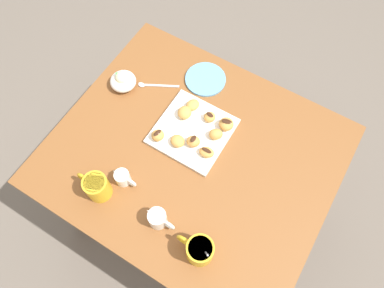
# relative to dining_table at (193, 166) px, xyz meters

# --- Properties ---
(ground_plane) EXTENTS (8.00, 8.00, 0.00)m
(ground_plane) POSITION_rel_dining_table_xyz_m (0.00, 0.00, -0.58)
(ground_plane) COLOR #665B51
(dining_table) EXTENTS (0.99, 0.85, 0.70)m
(dining_table) POSITION_rel_dining_table_xyz_m (0.00, 0.00, 0.00)
(dining_table) COLOR brown
(dining_table) RESTS_ON ground_plane
(pastry_plate_square) EXTENTS (0.26, 0.26, 0.02)m
(pastry_plate_square) POSITION_rel_dining_table_xyz_m (0.05, -0.07, 0.13)
(pastry_plate_square) COLOR white
(pastry_plate_square) RESTS_ON dining_table
(coffee_mug_mustard_left) EXTENTS (0.13, 0.09, 0.15)m
(coffee_mug_mustard_left) POSITION_rel_dining_table_xyz_m (-0.19, 0.29, 0.18)
(coffee_mug_mustard_left) COLOR gold
(coffee_mug_mustard_left) RESTS_ON dining_table
(coffee_mug_mustard_right) EXTENTS (0.12, 0.08, 0.10)m
(coffee_mug_mustard_right) POSITION_rel_dining_table_xyz_m (0.20, 0.29, 0.18)
(coffee_mug_mustard_right) COLOR gold
(coffee_mug_mustard_right) RESTS_ON dining_table
(cream_pitcher_white) EXTENTS (0.10, 0.06, 0.07)m
(cream_pitcher_white) POSITION_rel_dining_table_xyz_m (-0.03, 0.27, 0.16)
(cream_pitcher_white) COLOR white
(cream_pitcher_white) RESTS_ON dining_table
(ice_cream_bowl) EXTENTS (0.10, 0.10, 0.08)m
(ice_cream_bowl) POSITION_rel_dining_table_xyz_m (0.39, -0.11, 0.16)
(ice_cream_bowl) COLOR white
(ice_cream_bowl) RESTS_ON dining_table
(chocolate_sauce_pitcher) EXTENTS (0.09, 0.05, 0.06)m
(chocolate_sauce_pitcher) POSITION_rel_dining_table_xyz_m (0.15, 0.21, 0.15)
(chocolate_sauce_pitcher) COLOR white
(chocolate_sauce_pitcher) RESTS_ON dining_table
(saucer_sky_left) EXTENTS (0.16, 0.16, 0.01)m
(saucer_sky_left) POSITION_rel_dining_table_xyz_m (0.12, -0.30, 0.13)
(saucer_sky_left) COLOR #66A8DB
(saucer_sky_left) RESTS_ON dining_table
(loose_spoon_near_saucer) EXTENTS (0.15, 0.08, 0.01)m
(loose_spoon_near_saucer) POSITION_rel_dining_table_xyz_m (0.29, -0.17, 0.13)
(loose_spoon_near_saucer) COLOR silver
(loose_spoon_near_saucer) RESTS_ON dining_table
(beignet_0) EXTENTS (0.06, 0.06, 0.03)m
(beignet_0) POSITION_rel_dining_table_xyz_m (0.10, -0.16, 0.15)
(beignet_0) COLOR #D19347
(beignet_0) RESTS_ON pastry_plate_square
(beignet_1) EXTENTS (0.06, 0.05, 0.03)m
(beignet_1) POSITION_rel_dining_table_xyz_m (0.07, 0.00, 0.16)
(beignet_1) COLOR #D19347
(beignet_1) RESTS_ON pastry_plate_square
(beignet_2) EXTENTS (0.08, 0.08, 0.04)m
(beignet_2) POSITION_rel_dining_table_xyz_m (-0.05, -0.15, 0.16)
(beignet_2) COLOR #D19347
(beignet_2) RESTS_ON pastry_plate_square
(chocolate_drizzle_2) EXTENTS (0.04, 0.03, 0.00)m
(chocolate_drizzle_2) POSITION_rel_dining_table_xyz_m (-0.05, -0.15, 0.18)
(chocolate_drizzle_2) COLOR #381E11
(chocolate_drizzle_2) RESTS_ON beignet_2
(beignet_3) EXTENTS (0.06, 0.06, 0.03)m
(beignet_3) POSITION_rel_dining_table_xyz_m (0.02, -0.14, 0.16)
(beignet_3) COLOR #D19347
(beignet_3) RESTS_ON pastry_plate_square
(chocolate_drizzle_3) EXTENTS (0.03, 0.02, 0.00)m
(chocolate_drizzle_3) POSITION_rel_dining_table_xyz_m (0.02, -0.14, 0.17)
(chocolate_drizzle_3) COLOR #381E11
(chocolate_drizzle_3) RESTS_ON beignet_3
(beignet_4) EXTENTS (0.06, 0.05, 0.03)m
(beignet_4) POSITION_rel_dining_table_xyz_m (-0.04, -0.02, 0.15)
(beignet_4) COLOR #D19347
(beignet_4) RESTS_ON pastry_plate_square
(chocolate_drizzle_4) EXTENTS (0.04, 0.01, 0.00)m
(chocolate_drizzle_4) POSITION_rel_dining_table_xyz_m (-0.04, -0.02, 0.17)
(chocolate_drizzle_4) COLOR #381E11
(chocolate_drizzle_4) RESTS_ON beignet_4
(beignet_5) EXTENTS (0.06, 0.06, 0.04)m
(beignet_5) POSITION_rel_dining_table_xyz_m (-0.04, -0.09, 0.16)
(beignet_5) COLOR #D19347
(beignet_5) RESTS_ON pastry_plate_square
(beignet_6) EXTENTS (0.06, 0.06, 0.04)m
(beignet_6) POSITION_rel_dining_table_xyz_m (0.11, -0.11, 0.16)
(beignet_6) COLOR #D19347
(beignet_6) RESTS_ON pastry_plate_square
(beignet_7) EXTENTS (0.06, 0.06, 0.04)m
(beignet_7) POSITION_rel_dining_table_xyz_m (0.14, 0.02, 0.16)
(beignet_7) COLOR #D19347
(beignet_7) RESTS_ON pastry_plate_square
(chocolate_drizzle_7) EXTENTS (0.02, 0.04, 0.00)m
(chocolate_drizzle_7) POSITION_rel_dining_table_xyz_m (0.14, 0.02, 0.18)
(chocolate_drizzle_7) COLOR #381E11
(chocolate_drizzle_7) RESTS_ON beignet_7
(beignet_8) EXTENTS (0.06, 0.06, 0.04)m
(beignet_8) POSITION_rel_dining_table_xyz_m (0.02, -0.03, 0.16)
(beignet_8) COLOR #D19347
(beignet_8) RESTS_ON pastry_plate_square
(chocolate_drizzle_8) EXTENTS (0.02, 0.03, 0.00)m
(chocolate_drizzle_8) POSITION_rel_dining_table_xyz_m (0.02, -0.03, 0.18)
(chocolate_drizzle_8) COLOR #381E11
(chocolate_drizzle_8) RESTS_ON beignet_8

